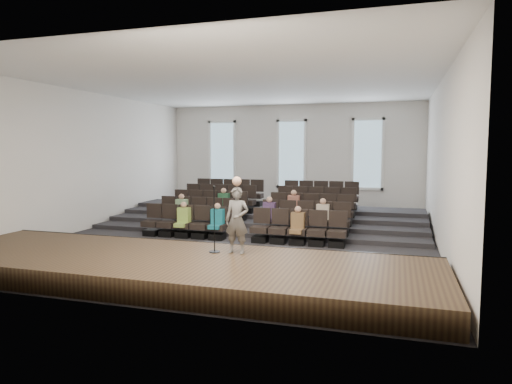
% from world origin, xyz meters
% --- Properties ---
extents(ground, '(14.00, 14.00, 0.00)m').
position_xyz_m(ground, '(0.00, 0.00, 0.00)').
color(ground, black).
rests_on(ground, ground).
extents(ceiling, '(12.00, 14.00, 0.02)m').
position_xyz_m(ceiling, '(0.00, 0.00, 5.01)').
color(ceiling, white).
rests_on(ceiling, ground).
extents(wall_back, '(12.00, 0.04, 5.00)m').
position_xyz_m(wall_back, '(0.00, 7.02, 2.50)').
color(wall_back, silver).
rests_on(wall_back, ground).
extents(wall_front, '(12.00, 0.04, 5.00)m').
position_xyz_m(wall_front, '(0.00, -7.02, 2.50)').
color(wall_front, silver).
rests_on(wall_front, ground).
extents(wall_left, '(0.04, 14.00, 5.00)m').
position_xyz_m(wall_left, '(-6.02, 0.00, 2.50)').
color(wall_left, silver).
rests_on(wall_left, ground).
extents(wall_right, '(0.04, 14.00, 5.00)m').
position_xyz_m(wall_right, '(6.02, 0.00, 2.50)').
color(wall_right, silver).
rests_on(wall_right, ground).
extents(stage, '(11.80, 3.60, 0.50)m').
position_xyz_m(stage, '(0.00, -5.10, 0.25)').
color(stage, '#42311C').
rests_on(stage, ground).
extents(stage_lip, '(11.80, 0.06, 0.52)m').
position_xyz_m(stage_lip, '(0.00, -3.33, 0.25)').
color(stage_lip, black).
rests_on(stage_lip, ground).
extents(risers, '(11.80, 4.80, 0.60)m').
position_xyz_m(risers, '(0.00, 3.17, 0.20)').
color(risers, black).
rests_on(risers, ground).
extents(seating_rows, '(6.80, 4.70, 1.67)m').
position_xyz_m(seating_rows, '(-0.00, 1.54, 0.68)').
color(seating_rows, black).
rests_on(seating_rows, ground).
extents(windows, '(8.44, 0.10, 3.24)m').
position_xyz_m(windows, '(0.00, 6.95, 2.70)').
color(windows, white).
rests_on(windows, wall_back).
extents(audience, '(5.45, 2.64, 1.10)m').
position_xyz_m(audience, '(0.00, 0.32, 0.81)').
color(audience, '#93B94A').
rests_on(audience, seating_rows).
extents(speaker, '(0.57, 0.38, 1.55)m').
position_xyz_m(speaker, '(1.27, -4.27, 1.28)').
color(speaker, '#575552').
rests_on(speaker, stage).
extents(mic_stand, '(0.26, 0.26, 1.58)m').
position_xyz_m(mic_stand, '(0.73, -4.34, 0.97)').
color(mic_stand, black).
rests_on(mic_stand, stage).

